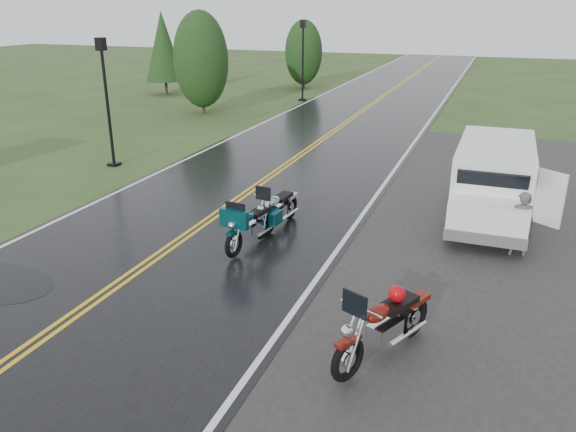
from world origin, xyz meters
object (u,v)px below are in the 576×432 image
object	(u,v)px
van_white	(455,198)
person_at_van	(520,225)
motorcycle_teal	(233,233)
lamp_post_far_left	(303,61)
motorcycle_red	(348,343)
lamp_post_near_left	(107,103)
motorcycle_silver	(262,216)

from	to	relation	value
van_white	person_at_van	bearing A→B (deg)	-20.15
motorcycle_teal	van_white	size ratio (longest dim) A/B	0.41
motorcycle_teal	lamp_post_far_left	distance (m)	22.92
lamp_post_far_left	motorcycle_teal	bearing A→B (deg)	-74.78
motorcycle_red	van_white	size ratio (longest dim) A/B	0.46
lamp_post_far_left	lamp_post_near_left	bearing A→B (deg)	-95.58
motorcycle_silver	person_at_van	xyz separation A→B (m)	(5.87, 1.27, 0.12)
motorcycle_red	motorcycle_silver	world-z (taller)	motorcycle_red
motorcycle_red	lamp_post_near_left	bearing A→B (deg)	164.95
lamp_post_far_left	person_at_van	bearing A→B (deg)	-58.39
motorcycle_red	lamp_post_far_left	bearing A→B (deg)	135.04
lamp_post_near_left	lamp_post_far_left	size ratio (longest dim) A/B	0.96
lamp_post_far_left	motorcycle_red	bearing A→B (deg)	-69.42
motorcycle_silver	lamp_post_far_left	size ratio (longest dim) A/B	0.47
motorcycle_red	motorcycle_silver	bearing A→B (deg)	150.56
motorcycle_red	person_at_van	xyz separation A→B (m)	(2.47, 5.93, 0.05)
motorcycle_teal	person_at_van	bearing A→B (deg)	29.23
lamp_post_near_left	lamp_post_far_left	xyz separation A→B (m)	(1.59, 16.29, 0.10)
motorcycle_silver	van_white	distance (m)	4.74
lamp_post_near_left	lamp_post_far_left	world-z (taller)	lamp_post_far_left
van_white	person_at_van	xyz separation A→B (m)	(1.52, -0.57, -0.27)
motorcycle_teal	motorcycle_silver	xyz separation A→B (m)	(0.17, 1.22, 0.00)
motorcycle_teal	lamp_post_near_left	bearing A→B (deg)	149.65
motorcycle_silver	motorcycle_red	bearing A→B (deg)	-48.66
motorcycle_teal	van_white	bearing A→B (deg)	40.93
motorcycle_teal	motorcycle_silver	distance (m)	1.23
motorcycle_teal	person_at_van	distance (m)	6.54
motorcycle_silver	lamp_post_far_left	xyz separation A→B (m)	(-6.17, 20.83, 1.71)
van_white	lamp_post_near_left	distance (m)	12.47
motorcycle_red	lamp_post_near_left	size ratio (longest dim) A/B	0.54
person_at_van	van_white	bearing A→B (deg)	-29.81
motorcycle_red	motorcycle_teal	size ratio (longest dim) A/B	1.11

